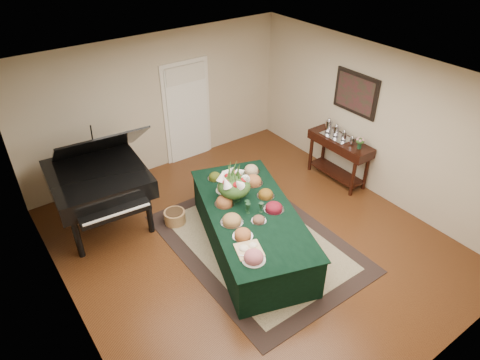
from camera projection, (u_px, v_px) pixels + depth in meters
ground at (251, 242)px, 6.98m from camera, size 6.00×6.00×0.00m
area_rug at (257, 242)px, 6.95m from camera, size 2.39×3.34×0.01m
kitchen_doorway at (187, 113)px, 8.71m from camera, size 1.05×0.07×2.10m
buffet_table at (251, 228)px, 6.70m from camera, size 2.08×3.00×0.72m
food_platters at (244, 201)px, 6.61m from camera, size 1.58×2.20×0.14m
cutting_board at (249, 248)px, 5.76m from camera, size 0.44×0.44×0.10m
green_goblets at (252, 207)px, 6.42m from camera, size 0.25×0.24×0.18m
floral_centerpiece at (234, 183)px, 6.56m from camera, size 0.53×0.53×0.53m
grand_piano at (98, 178)px, 6.89m from camera, size 1.71×1.89×1.81m
wicker_basket at (175, 217)px, 7.33m from camera, size 0.36×0.36×0.23m
mahogany_sideboard at (340, 148)px, 8.15m from camera, size 0.45×1.32×0.89m
tea_service at (338, 132)px, 8.04m from camera, size 0.34×0.74×0.30m
pink_bouquet at (360, 141)px, 7.67m from camera, size 0.17×0.17×0.22m
wall_painting at (356, 93)px, 7.67m from camera, size 0.05×0.95×0.75m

